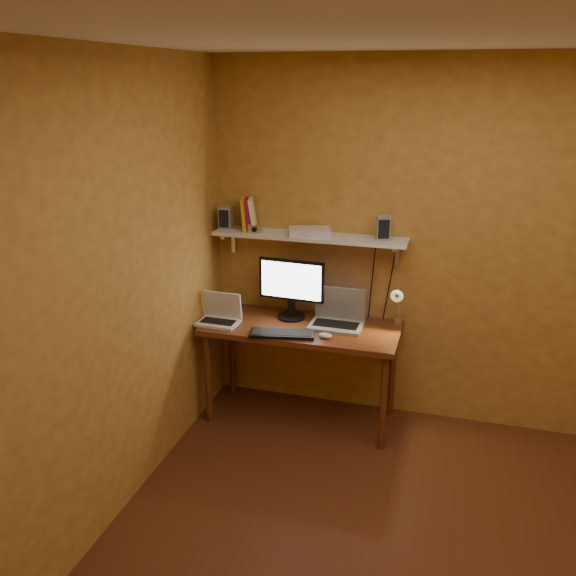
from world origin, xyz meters
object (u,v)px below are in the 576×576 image
(mouse, at_px, (325,336))
(speaker_right, at_px, (383,228))
(wall_shelf, at_px, (309,237))
(monitor, at_px, (291,286))
(desk, at_px, (302,337))
(desk_lamp, at_px, (398,301))
(laptop, at_px, (338,315))
(keyboard, at_px, (282,334))
(shelf_camera, at_px, (255,229))
(router, at_px, (310,232))
(netbook, at_px, (220,315))
(speaker_left, at_px, (226,218))

(mouse, height_order, speaker_right, speaker_right)
(wall_shelf, height_order, monitor, wall_shelf)
(mouse, bearing_deg, desk, 147.34)
(wall_shelf, bearing_deg, desk_lamp, -5.88)
(laptop, xyz_separation_m, speaker_right, (0.28, 0.11, 0.64))
(keyboard, xyz_separation_m, mouse, (0.30, 0.04, 0.01))
(shelf_camera, bearing_deg, mouse, -26.37)
(speaker_right, bearing_deg, router, 167.65)
(laptop, bearing_deg, desk, -158.35)
(desk_lamp, height_order, speaker_right, speaker_right)
(desk, distance_m, shelf_camera, 0.85)
(speaker_right, height_order, shelf_camera, speaker_right)
(laptop, height_order, keyboard, laptop)
(monitor, bearing_deg, wall_shelf, 33.74)
(speaker_right, bearing_deg, netbook, -178.76)
(router, bearing_deg, wall_shelf, 120.57)
(router, bearing_deg, laptop, -21.75)
(netbook, xyz_separation_m, desk_lamp, (1.24, 0.23, 0.15))
(desk_lamp, height_order, shelf_camera, shelf_camera)
(monitor, height_order, netbook, monitor)
(monitor, distance_m, speaker_left, 0.70)
(wall_shelf, relative_size, shelf_camera, 13.54)
(wall_shelf, distance_m, keyboard, 0.73)
(laptop, xyz_separation_m, shelf_camera, (-0.63, 0.04, 0.58))
(speaker_right, bearing_deg, speaker_left, 165.68)
(netbook, height_order, desk_lamp, desk_lamp)
(keyboard, height_order, speaker_right, speaker_right)
(desk, xyz_separation_m, mouse, (0.21, -0.17, 0.10))
(laptop, relative_size, netbook, 1.27)
(desk, relative_size, keyboard, 3.15)
(wall_shelf, bearing_deg, keyboard, -101.79)
(speaker_left, bearing_deg, netbook, -81.91)
(netbook, relative_size, keyboard, 0.67)
(desk, bearing_deg, router, 88.57)
(wall_shelf, relative_size, speaker_left, 8.46)
(netbook, xyz_separation_m, shelf_camera, (0.20, 0.23, 0.60))
(desk_lamp, height_order, speaker_left, speaker_left)
(monitor, bearing_deg, speaker_left, 175.02)
(desk, height_order, wall_shelf, wall_shelf)
(wall_shelf, xyz_separation_m, monitor, (-0.11, -0.07, -0.36))
(netbook, relative_size, mouse, 3.15)
(speaker_left, height_order, speaker_right, speaker_right)
(laptop, xyz_separation_m, netbook, (-0.83, -0.19, -0.01))
(netbook, bearing_deg, shelf_camera, 52.00)
(keyboard, bearing_deg, wall_shelf, 67.07)
(keyboard, bearing_deg, router, 66.20)
(monitor, xyz_separation_m, keyboard, (0.03, -0.34, -0.24))
(monitor, xyz_separation_m, speaker_right, (0.63, 0.08, 0.46))
(desk, relative_size, laptop, 3.70)
(keyboard, height_order, shelf_camera, shelf_camera)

